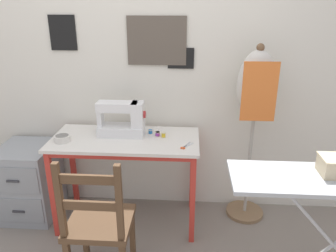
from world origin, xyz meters
The scene contains 12 objects.
ground_plane centered at (0.00, 0.00, 0.00)m, with size 14.00×14.00×0.00m, color gray.
wall_back centered at (0.00, 0.61, 1.28)m, with size 10.00×0.07×2.55m.
sewing_table centered at (0.00, 0.26, 0.66)m, with size 1.15×0.54×0.76m.
sewing_machine centered at (-0.02, 0.34, 0.89)m, with size 0.38×0.17×0.30m.
fabric_bowl centered at (-0.46, 0.18, 0.79)m, with size 0.12×0.12×0.05m.
scissors centered at (0.47, 0.14, 0.76)m, with size 0.10×0.13×0.01m.
thread_spool_near_machine centered at (0.19, 0.38, 0.78)m, with size 0.04×0.04×0.03m.
thread_spool_mid_table centered at (0.25, 0.33, 0.78)m, with size 0.04×0.04×0.03m.
thread_spool_far_edge centered at (0.30, 0.31, 0.78)m, with size 0.04×0.04×0.04m.
wooden_chair centered at (-0.05, -0.39, 0.45)m, with size 0.40×0.38×0.95m.
filing_cabinet centered at (-0.86, 0.32, 0.32)m, with size 0.43×0.49×0.63m.
dress_form centered at (1.00, 0.43, 1.06)m, with size 0.32×0.32×1.48m.
Camera 1 is at (0.49, -2.05, 1.76)m, focal length 35.00 mm.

